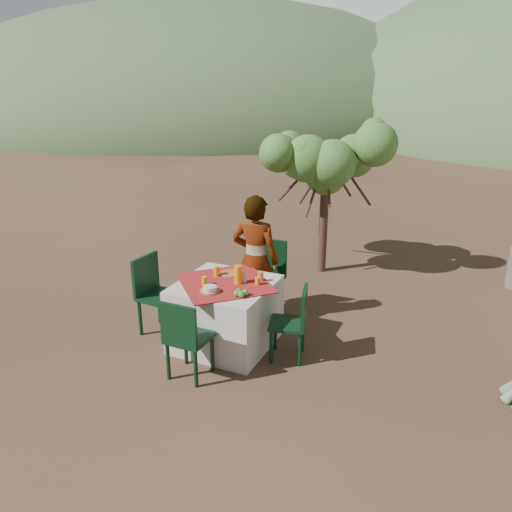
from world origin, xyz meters
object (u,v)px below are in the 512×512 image
(chair_far, at_px, (267,273))
(chair_near, at_px, (185,336))
(person, at_px, (255,260))
(chair_left, at_px, (154,291))
(table, at_px, (226,313))
(juice_pitcher, at_px, (238,274))
(chair_right, at_px, (294,320))
(shrub_tree, at_px, (331,168))

(chair_far, xyz_separation_m, chair_near, (-0.12, -1.78, -0.05))
(chair_far, distance_m, person, 0.41)
(chair_left, bearing_deg, table, -81.47)
(chair_left, xyz_separation_m, juice_pitcher, (1.05, 0.12, 0.34))
(chair_right, xyz_separation_m, person, (-0.75, 0.65, 0.35))
(chair_far, xyz_separation_m, chair_left, (-1.00, -1.05, -0.01))
(chair_near, bearing_deg, shrub_tree, -95.87)
(chair_near, xyz_separation_m, chair_left, (-0.88, 0.73, 0.04))
(chair_far, distance_m, chair_right, 1.20)
(chair_near, distance_m, chair_right, 1.18)
(chair_right, distance_m, person, 1.05)
(table, height_order, juice_pitcher, juice_pitcher)
(table, height_order, shrub_tree, shrub_tree)
(table, xyz_separation_m, chair_right, (0.82, 0.03, 0.08))
(person, bearing_deg, chair_far, -97.83)
(chair_near, xyz_separation_m, shrub_tree, (0.40, 3.53, 1.14))
(juice_pitcher, bearing_deg, chair_near, -101.44)
(shrub_tree, relative_size, juice_pitcher, 10.09)
(person, bearing_deg, juice_pitcher, 94.38)
(chair_far, relative_size, chair_right, 1.16)
(shrub_tree, distance_m, juice_pitcher, 2.80)
(table, relative_size, juice_pitcher, 6.37)
(chair_left, relative_size, shrub_tree, 0.46)
(table, xyz_separation_m, chair_left, (-0.91, -0.07, 0.14))
(chair_near, bearing_deg, chair_right, -135.03)
(chair_near, distance_m, chair_left, 1.15)
(table, distance_m, chair_left, 0.92)
(shrub_tree, bearing_deg, juice_pitcher, -94.82)
(chair_near, xyz_separation_m, juice_pitcher, (0.17, 0.85, 0.38))
(juice_pitcher, bearing_deg, chair_far, 93.27)
(chair_left, distance_m, shrub_tree, 3.27)
(chair_far, height_order, shrub_tree, shrub_tree)
(chair_right, height_order, juice_pitcher, juice_pitcher)
(chair_far, height_order, chair_right, chair_far)
(chair_near, bearing_deg, chair_far, -93.25)
(table, xyz_separation_m, juice_pitcher, (0.14, 0.05, 0.48))
(chair_near, xyz_separation_m, person, (0.09, 1.47, 0.33))
(chair_left, distance_m, person, 1.26)
(chair_far, bearing_deg, shrub_tree, 78.95)
(person, bearing_deg, chair_near, 83.59)
(chair_right, bearing_deg, chair_near, -59.57)
(chair_near, distance_m, person, 1.51)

